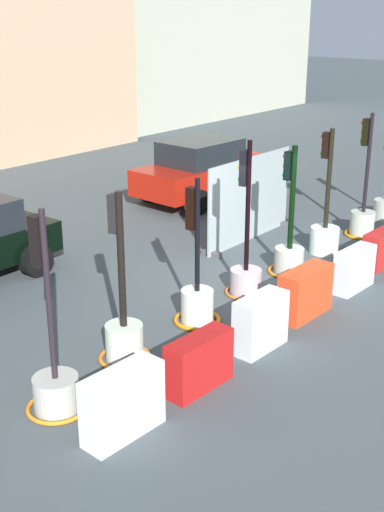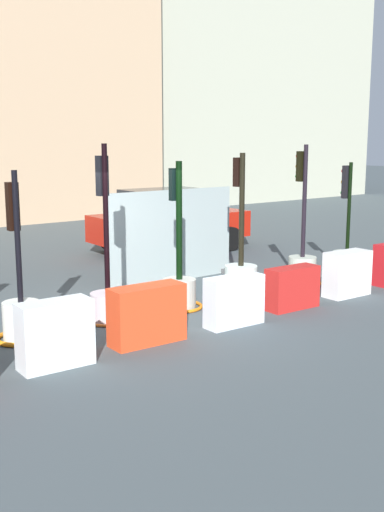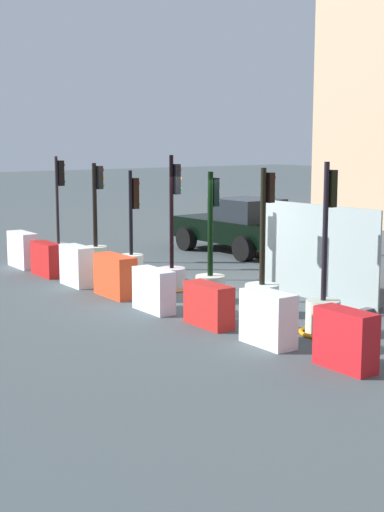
{
  "view_description": "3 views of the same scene",
  "coord_description": "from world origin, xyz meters",
  "px_view_note": "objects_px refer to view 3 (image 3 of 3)",
  "views": [
    {
      "loc": [
        -10.47,
        -6.49,
        5.14
      ],
      "look_at": [
        -1.51,
        0.81,
        0.84
      ],
      "focal_mm": 46.73,
      "sensor_mm": 36.0,
      "label": 1
    },
    {
      "loc": [
        -5.93,
        -8.73,
        3.0
      ],
      "look_at": [
        1.31,
        0.39,
        0.85
      ],
      "focal_mm": 43.86,
      "sensor_mm": 36.0,
      "label": 2
    },
    {
      "loc": [
        12.39,
        -9.26,
        3.29
      ],
      "look_at": [
        -0.3,
        0.4,
        0.78
      ],
      "focal_mm": 51.98,
      "sensor_mm": 36.0,
      "label": 3
    }
  ],
  "objects_px": {
    "traffic_light_0": "(59,246)",
    "traffic_light_6": "(323,306)",
    "construction_barrier_5": "(209,305)",
    "traffic_light_2": "(132,261)",
    "car_black_sedan": "(241,226)",
    "construction_barrier_0": "(23,250)",
    "construction_barrier_1": "(47,259)",
    "traffic_light_1": "(96,250)",
    "construction_barrier_3": "(115,276)",
    "traffic_light_3": "(172,267)",
    "construction_barrier_7": "(346,340)",
    "construction_barrier_6": "(268,319)",
    "traffic_light_4": "(210,279)",
    "traffic_light_5": "(262,287)",
    "construction_barrier_4": "(154,290)",
    "construction_barrier_2": "(77,266)"
  },
  "relations": [
    {
      "from": "traffic_light_4",
      "to": "traffic_light_6",
      "type": "height_order",
      "value": "traffic_light_6"
    },
    {
      "from": "construction_barrier_4",
      "to": "construction_barrier_5",
      "type": "xyz_separation_m",
      "value": [
        1.54,
        0.13,
        -0.03
      ]
    },
    {
      "from": "traffic_light_3",
      "to": "traffic_light_6",
      "type": "bearing_deg",
      "value": -2.2
    },
    {
      "from": "car_black_sedan",
      "to": "construction_barrier_6",
      "type": "bearing_deg",
      "value": -38.44
    },
    {
      "from": "construction_barrier_3",
      "to": "construction_barrier_5",
      "type": "xyz_separation_m",
      "value": [
        3.18,
        -0.0,
        -0.06
      ]
    },
    {
      "from": "traffic_light_6",
      "to": "construction_barrier_2",
      "type": "height_order",
      "value": "traffic_light_6"
    },
    {
      "from": "traffic_light_6",
      "to": "construction_barrier_1",
      "type": "xyz_separation_m",
      "value": [
        -7.88,
        -1.26,
        -0.08
      ]
    },
    {
      "from": "construction_barrier_3",
      "to": "traffic_light_5",
      "type": "bearing_deg",
      "value": 22.93
    },
    {
      "from": "construction_barrier_3",
      "to": "construction_barrier_7",
      "type": "bearing_deg",
      "value": 0.06
    },
    {
      "from": "construction_barrier_4",
      "to": "car_black_sedan",
      "type": "xyz_separation_m",
      "value": [
        -4.66,
        6.27,
        0.38
      ]
    },
    {
      "from": "traffic_light_1",
      "to": "traffic_light_6",
      "type": "relative_size",
      "value": 0.92
    },
    {
      "from": "traffic_light_5",
      "to": "construction_barrier_3",
      "type": "height_order",
      "value": "traffic_light_5"
    },
    {
      "from": "traffic_light_1",
      "to": "construction_barrier_4",
      "type": "height_order",
      "value": "traffic_light_1"
    },
    {
      "from": "traffic_light_3",
      "to": "car_black_sedan",
      "type": "xyz_separation_m",
      "value": [
        -3.16,
        4.75,
        0.29
      ]
    },
    {
      "from": "traffic_light_6",
      "to": "construction_barrier_2",
      "type": "xyz_separation_m",
      "value": [
        -6.33,
        -1.28,
        -0.03
      ]
    },
    {
      "from": "construction_barrier_2",
      "to": "car_black_sedan",
      "type": "xyz_separation_m",
      "value": [
        -1.48,
        6.21,
        0.34
      ]
    },
    {
      "from": "construction_barrier_0",
      "to": "construction_barrier_7",
      "type": "distance_m",
      "value": 10.9
    },
    {
      "from": "traffic_light_6",
      "to": "construction_barrier_3",
      "type": "distance_m",
      "value": 4.94
    },
    {
      "from": "traffic_light_4",
      "to": "construction_barrier_0",
      "type": "distance_m",
      "value": 6.31
    },
    {
      "from": "traffic_light_2",
      "to": "traffic_light_3",
      "type": "bearing_deg",
      "value": 2.14
    },
    {
      "from": "traffic_light_3",
      "to": "construction_barrier_7",
      "type": "distance_m",
      "value": 6.34
    },
    {
      "from": "traffic_light_3",
      "to": "traffic_light_6",
      "type": "distance_m",
      "value": 4.65
    },
    {
      "from": "construction_barrier_6",
      "to": "construction_barrier_5",
      "type": "bearing_deg",
      "value": 179.53
    },
    {
      "from": "traffic_light_1",
      "to": "construction_barrier_7",
      "type": "relative_size",
      "value": 2.76
    },
    {
      "from": "construction_barrier_1",
      "to": "construction_barrier_3",
      "type": "height_order",
      "value": "construction_barrier_3"
    },
    {
      "from": "construction_barrier_0",
      "to": "car_black_sedan",
      "type": "relative_size",
      "value": 0.27
    },
    {
      "from": "traffic_light_3",
      "to": "traffic_light_5",
      "type": "distance_m",
      "value": 2.99
    },
    {
      "from": "traffic_light_5",
      "to": "traffic_light_6",
      "type": "relative_size",
      "value": 0.95
    },
    {
      "from": "construction_barrier_5",
      "to": "construction_barrier_0",
      "type": "bearing_deg",
      "value": -179.99
    },
    {
      "from": "traffic_light_1",
      "to": "traffic_light_2",
      "type": "xyz_separation_m",
      "value": [
        1.75,
        -0.04,
        -0.04
      ]
    },
    {
      "from": "construction_barrier_3",
      "to": "construction_barrier_6",
      "type": "bearing_deg",
      "value": -0.19
    },
    {
      "from": "traffic_light_0",
      "to": "traffic_light_6",
      "type": "xyz_separation_m",
      "value": [
        9.53,
        0.09,
        0.04
      ]
    },
    {
      "from": "construction_barrier_1",
      "to": "construction_barrier_5",
      "type": "height_order",
      "value": "construction_barrier_1"
    },
    {
      "from": "traffic_light_2",
      "to": "construction_barrier_1",
      "type": "distance_m",
      "value": 2.17
    },
    {
      "from": "construction_barrier_5",
      "to": "traffic_light_2",
      "type": "bearing_deg",
      "value": 163.86
    },
    {
      "from": "construction_barrier_7",
      "to": "traffic_light_6",
      "type": "bearing_deg",
      "value": 142.06
    },
    {
      "from": "traffic_light_6",
      "to": "construction_barrier_0",
      "type": "height_order",
      "value": "traffic_light_6"
    },
    {
      "from": "traffic_light_2",
      "to": "construction_barrier_5",
      "type": "bearing_deg",
      "value": -16.14
    },
    {
      "from": "traffic_light_0",
      "to": "construction_barrier_0",
      "type": "distance_m",
      "value": 1.13
    },
    {
      "from": "construction_barrier_4",
      "to": "construction_barrier_5",
      "type": "height_order",
      "value": "construction_barrier_4"
    },
    {
      "from": "construction_barrier_3",
      "to": "construction_barrier_7",
      "type": "height_order",
      "value": "construction_barrier_3"
    },
    {
      "from": "traffic_light_0",
      "to": "car_black_sedan",
      "type": "bearing_deg",
      "value": 71.13
    },
    {
      "from": "construction_barrier_1",
      "to": "traffic_light_4",
      "type": "bearing_deg",
      "value": 16.25
    },
    {
      "from": "traffic_light_0",
      "to": "traffic_light_5",
      "type": "bearing_deg",
      "value": 1.52
    },
    {
      "from": "construction_barrier_1",
      "to": "construction_barrier_6",
      "type": "relative_size",
      "value": 1.13
    },
    {
      "from": "construction_barrier_5",
      "to": "car_black_sedan",
      "type": "xyz_separation_m",
      "value": [
        -6.2,
        6.14,
        0.41
      ]
    },
    {
      "from": "traffic_light_3",
      "to": "construction_barrier_0",
      "type": "height_order",
      "value": "traffic_light_3"
    },
    {
      "from": "traffic_light_1",
      "to": "construction_barrier_4",
      "type": "distance_m",
      "value": 5.03
    },
    {
      "from": "traffic_light_0",
      "to": "construction_barrier_7",
      "type": "xyz_separation_m",
      "value": [
        11.07,
        -1.11,
        -0.01
      ]
    },
    {
      "from": "traffic_light_3",
      "to": "construction_barrier_2",
      "type": "relative_size",
      "value": 2.94
    }
  ]
}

